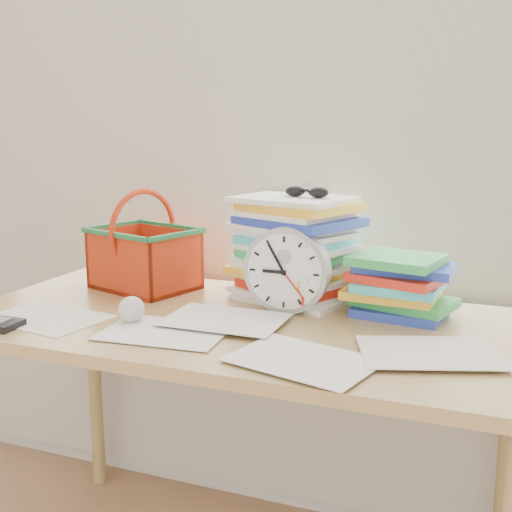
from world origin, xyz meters
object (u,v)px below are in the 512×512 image
at_px(desk, 237,347).
at_px(paper_stack, 293,248).
at_px(clock, 287,270).
at_px(basket, 144,240).
at_px(book_stack, 399,285).

xyz_separation_m(desk, paper_stack, (0.07, 0.23, 0.21)).
height_order(clock, basket, basket).
xyz_separation_m(desk, basket, (-0.37, 0.18, 0.22)).
bearing_deg(basket, desk, -8.39).
bearing_deg(desk, basket, 153.68).
bearing_deg(paper_stack, basket, -173.47).
bearing_deg(book_stack, paper_stack, 168.84).
distance_m(paper_stack, book_stack, 0.31).
bearing_deg(clock, basket, 169.72).
xyz_separation_m(desk, book_stack, (0.36, 0.17, 0.15)).
xyz_separation_m(book_stack, basket, (-0.73, 0.01, 0.06)).
bearing_deg(basket, paper_stack, 24.46).
relative_size(paper_stack, basket, 1.12).
height_order(desk, basket, basket).
relative_size(desk, book_stack, 5.35).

